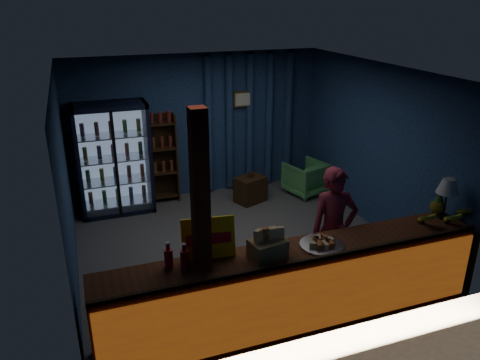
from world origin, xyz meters
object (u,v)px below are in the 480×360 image
at_px(pastry_tray, 322,244).
at_px(green_chair, 305,178).
at_px(table_lamp, 448,188).
at_px(shopkeeper, 333,230).

bearing_deg(pastry_tray, green_chair, 64.97).
bearing_deg(table_lamp, green_chair, 93.13).
distance_m(shopkeeper, green_chair, 3.10).
bearing_deg(shopkeeper, pastry_tray, -121.55).
relative_size(shopkeeper, pastry_tray, 3.32).
bearing_deg(pastry_tray, shopkeeper, 48.17).
xyz_separation_m(green_chair, table_lamp, (0.18, -3.26, 1.05)).
xyz_separation_m(shopkeeper, pastry_tray, (-0.46, -0.52, 0.17)).
height_order(shopkeeper, pastry_tray, shopkeeper).
relative_size(green_chair, table_lamp, 1.31).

